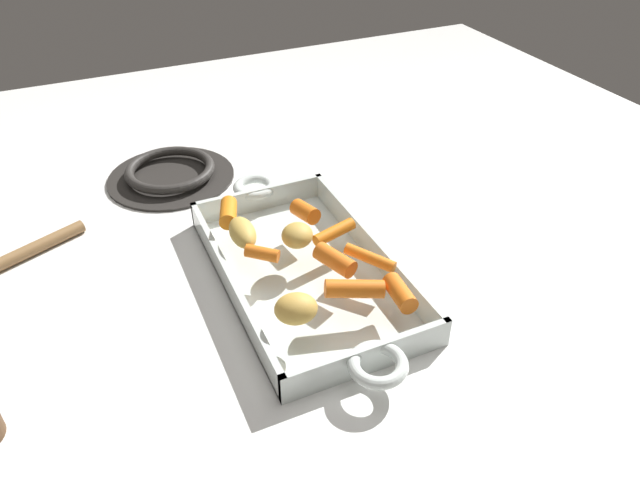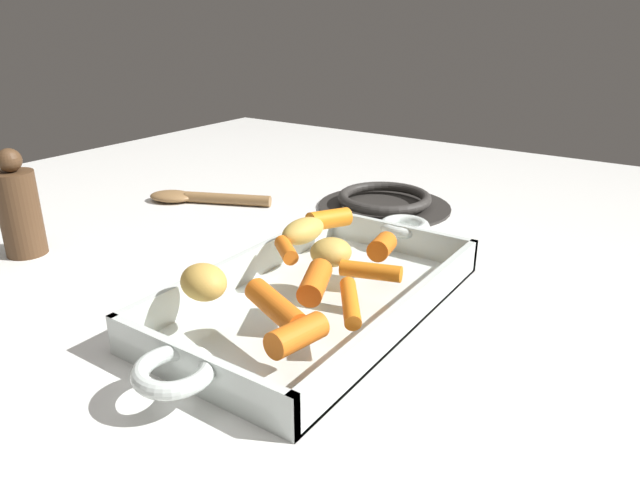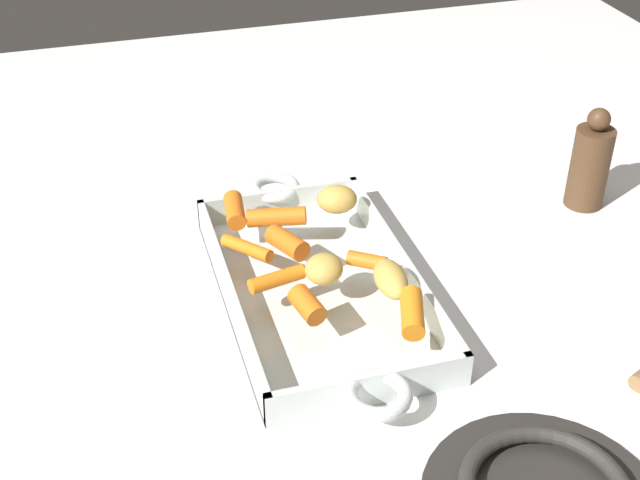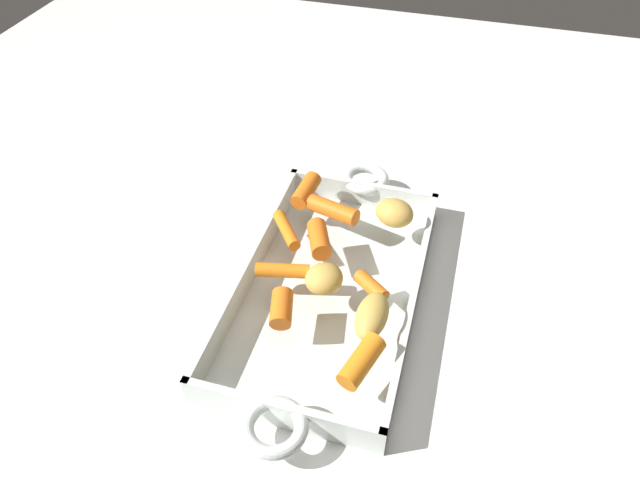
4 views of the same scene
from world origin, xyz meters
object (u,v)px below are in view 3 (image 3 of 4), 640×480
(baby_carrot_center_left, at_px, (287,243))
(baby_carrot_center_right, at_px, (307,305))
(baby_carrot_short, at_px, (235,210))
(pepper_mill, at_px, (590,164))
(potato_golden_large, at_px, (337,199))
(potato_halved, at_px, (324,269))
(baby_carrot_northeast, at_px, (277,279))
(baby_carrot_northwest, at_px, (247,248))
(roasting_dish, at_px, (318,287))
(baby_carrot_long, at_px, (367,261))
(baby_carrot_southeast, at_px, (412,313))
(baby_carrot_southwest, at_px, (277,217))
(potato_golden_small, at_px, (391,279))

(baby_carrot_center_left, distance_m, baby_carrot_center_right, 0.11)
(baby_carrot_short, relative_size, baby_carrot_center_left, 0.98)
(baby_carrot_center_left, bearing_deg, baby_carrot_short, -153.63)
(baby_carrot_short, relative_size, pepper_mill, 0.39)
(potato_golden_large, xyz_separation_m, potato_halved, (0.13, -0.06, -0.00))
(pepper_mill, bearing_deg, baby_carrot_northeast, -75.92)
(pepper_mill, bearing_deg, baby_carrot_short, -94.18)
(baby_carrot_northwest, bearing_deg, baby_carrot_northeast, 14.61)
(roasting_dish, height_order, baby_carrot_long, baby_carrot_long)
(baby_carrot_center_right, bearing_deg, baby_carrot_short, -170.55)
(baby_carrot_southeast, bearing_deg, baby_carrot_center_right, -113.43)
(baby_carrot_long, bearing_deg, baby_carrot_short, -139.70)
(baby_carrot_northwest, height_order, baby_carrot_southeast, baby_carrot_southeast)
(baby_carrot_northeast, xyz_separation_m, potato_golden_large, (-0.12, 0.11, 0.01))
(baby_carrot_southwest, xyz_separation_m, potato_golden_large, (-0.01, 0.08, 0.01))
(baby_carrot_southwest, distance_m, baby_carrot_northeast, 0.12)
(baby_carrot_center_left, bearing_deg, potato_golden_small, 40.85)
(baby_carrot_long, bearing_deg, potato_golden_small, 12.84)
(baby_carrot_southeast, relative_size, baby_carrot_center_right, 1.39)
(baby_carrot_southwest, relative_size, baby_carrot_northeast, 1.12)
(potato_golden_small, bearing_deg, roasting_dish, -133.48)
(baby_carrot_center_left, xyz_separation_m, potato_halved, (0.06, 0.02, 0.00))
(baby_carrot_northeast, distance_m, potato_halved, 0.05)
(roasting_dish, relative_size, baby_carrot_northeast, 7.39)
(potato_halved, bearing_deg, pepper_mill, 106.51)
(roasting_dish, bearing_deg, baby_carrot_center_left, -149.51)
(potato_halved, bearing_deg, baby_carrot_southwest, -169.73)
(potato_golden_large, bearing_deg, baby_carrot_northeast, -40.43)
(baby_carrot_southwest, xyz_separation_m, potato_golden_small, (0.16, 0.08, 0.00))
(roasting_dish, xyz_separation_m, baby_carrot_long, (0.01, 0.05, 0.03))
(potato_halved, bearing_deg, baby_carrot_northwest, -136.68)
(potato_golden_small, bearing_deg, baby_carrot_northeast, -110.07)
(roasting_dish, distance_m, baby_carrot_southwest, 0.11)
(baby_carrot_long, bearing_deg, roasting_dish, -104.45)
(baby_carrot_center_right, bearing_deg, baby_carrot_southwest, 176.34)
(baby_carrot_northwest, bearing_deg, baby_carrot_long, 62.39)
(potato_golden_large, bearing_deg, baby_carrot_southeast, 2.33)
(baby_carrot_short, bearing_deg, baby_carrot_southwest, 57.58)
(baby_carrot_center_right, bearing_deg, baby_carrot_center_left, 175.49)
(baby_carrot_southeast, relative_size, potato_golden_large, 1.19)
(roasting_dish, distance_m, potato_halved, 0.05)
(baby_carrot_center_left, bearing_deg, roasting_dish, 30.49)
(baby_carrot_southwest, xyz_separation_m, baby_carrot_long, (0.11, 0.07, -0.00))
(baby_carrot_southeast, bearing_deg, baby_carrot_northeast, -130.46)
(roasting_dish, xyz_separation_m, baby_carrot_northeast, (0.02, -0.05, 0.03))
(baby_carrot_southwest, bearing_deg, baby_carrot_long, 33.61)
(baby_carrot_southeast, height_order, baby_carrot_center_left, same)
(baby_carrot_center_left, bearing_deg, baby_carrot_southeast, 29.40)
(baby_carrot_southwest, height_order, baby_carrot_center_right, same)
(pepper_mill, bearing_deg, baby_carrot_southeast, -57.31)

